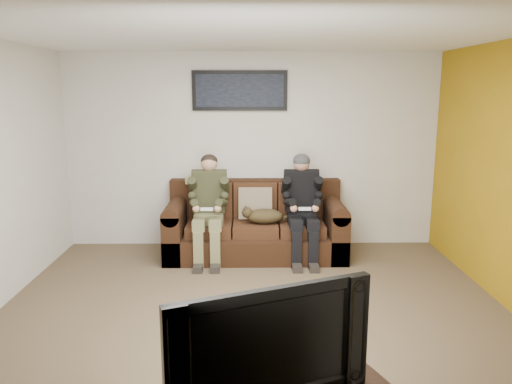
{
  "coord_description": "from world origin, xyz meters",
  "views": [
    {
      "loc": [
        -0.04,
        -4.46,
        2.12
      ],
      "look_at": [
        0.04,
        1.2,
        0.95
      ],
      "focal_mm": 35.0,
      "sensor_mm": 36.0,
      "label": 1
    }
  ],
  "objects_px": {
    "person_right": "(302,201)",
    "framed_poster": "(240,91)",
    "television": "(263,338)",
    "sofa": "(255,227)",
    "cat": "(263,216)",
    "person_left": "(209,201)"
  },
  "relations": [
    {
      "from": "person_right",
      "to": "television",
      "type": "relative_size",
      "value": 1.14
    },
    {
      "from": "sofa",
      "to": "person_right",
      "type": "height_order",
      "value": "person_right"
    },
    {
      "from": "person_left",
      "to": "framed_poster",
      "type": "bearing_deg",
      "value": 56.13
    },
    {
      "from": "person_right",
      "to": "framed_poster",
      "type": "distance_m",
      "value": 1.67
    },
    {
      "from": "person_left",
      "to": "cat",
      "type": "distance_m",
      "value": 0.71
    },
    {
      "from": "person_right",
      "to": "cat",
      "type": "relative_size",
      "value": 2.0
    },
    {
      "from": "sofa",
      "to": "person_left",
      "type": "xyz_separation_m",
      "value": [
        -0.59,
        -0.19,
        0.39
      ]
    },
    {
      "from": "framed_poster",
      "to": "television",
      "type": "relative_size",
      "value": 1.08
    },
    {
      "from": "sofa",
      "to": "person_right",
      "type": "bearing_deg",
      "value": -17.98
    },
    {
      "from": "cat",
      "to": "television",
      "type": "height_order",
      "value": "television"
    },
    {
      "from": "cat",
      "to": "television",
      "type": "relative_size",
      "value": 0.57
    },
    {
      "from": "television",
      "to": "person_left",
      "type": "bearing_deg",
      "value": 77.24
    },
    {
      "from": "television",
      "to": "person_right",
      "type": "bearing_deg",
      "value": 58.69
    },
    {
      "from": "framed_poster",
      "to": "person_right",
      "type": "bearing_deg",
      "value": -36.18
    },
    {
      "from": "person_left",
      "to": "person_right",
      "type": "height_order",
      "value": "person_right"
    },
    {
      "from": "person_right",
      "to": "television",
      "type": "xyz_separation_m",
      "value": [
        -0.59,
        -3.59,
        0.04
      ]
    },
    {
      "from": "sofa",
      "to": "framed_poster",
      "type": "relative_size",
      "value": 1.82
    },
    {
      "from": "sofa",
      "to": "person_right",
      "type": "distance_m",
      "value": 0.73
    },
    {
      "from": "sofa",
      "to": "framed_poster",
      "type": "distance_m",
      "value": 1.8
    },
    {
      "from": "sofa",
      "to": "cat",
      "type": "height_order",
      "value": "sofa"
    },
    {
      "from": "sofa",
      "to": "person_right",
      "type": "relative_size",
      "value": 1.72
    },
    {
      "from": "sofa",
      "to": "framed_poster",
      "type": "height_order",
      "value": "framed_poster"
    }
  ]
}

